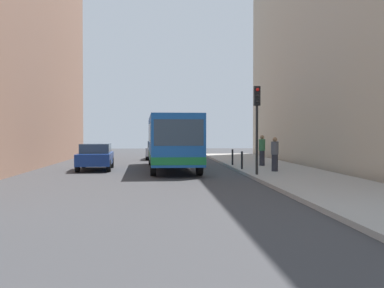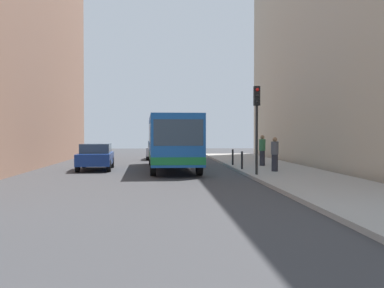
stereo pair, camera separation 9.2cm
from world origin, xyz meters
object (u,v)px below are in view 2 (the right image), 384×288
at_px(traffic_light, 257,113).
at_px(car_beside_bus, 96,156).
at_px(bus, 172,139).
at_px(bollard_near, 242,160).
at_px(pedestrian_mid_sidewalk, 262,150).
at_px(bollard_mid, 233,157).
at_px(car_behind_bus, 159,149).
at_px(pedestrian_near_signal, 275,154).

bearing_deg(traffic_light, car_beside_bus, 147.06).
distance_m(bus, bollard_near, 4.35).
distance_m(traffic_light, pedestrian_mid_sidewalk, 6.40).
distance_m(bus, traffic_light, 6.65).
height_order(bus, bollard_mid, bus).
relative_size(car_beside_bus, bollard_mid, 4.71).
bearing_deg(car_behind_bus, traffic_light, 107.92).
xyz_separation_m(bus, bollard_mid, (3.72, 1.20, -1.10)).
xyz_separation_m(car_beside_bus, pedestrian_mid_sidewalk, (9.69, 0.64, 0.28)).
bearing_deg(bollard_near, bollard_mid, 90.00).
bearing_deg(bollard_mid, car_beside_bus, -171.26).
distance_m(bus, pedestrian_mid_sidewalk, 5.47).
height_order(bollard_mid, pedestrian_mid_sidewalk, pedestrian_mid_sidewalk).
xyz_separation_m(bus, pedestrian_mid_sidewalk, (5.39, 0.60, -0.66)).
distance_m(bus, car_beside_bus, 4.40).
bearing_deg(car_beside_bus, bollard_near, 163.72).
bearing_deg(bollard_mid, bus, -162.17).
bearing_deg(traffic_light, bollard_mid, 90.88).
height_order(bus, traffic_light, traffic_light).
relative_size(bus, car_behind_bus, 2.49).
xyz_separation_m(car_behind_bus, bollard_near, (4.46, -12.59, -0.16)).
xyz_separation_m(bus, traffic_light, (3.82, -5.29, 1.28)).
xyz_separation_m(car_behind_bus, pedestrian_near_signal, (5.85, -14.16, 0.23)).
xyz_separation_m(bus, pedestrian_near_signal, (5.11, -3.54, -0.71)).
relative_size(bus, bollard_mid, 11.68).
height_order(bus, car_behind_bus, bus).
xyz_separation_m(bus, car_beside_bus, (-4.29, -0.03, -0.94)).
bearing_deg(bus, pedestrian_mid_sidewalk, -175.41).
bearing_deg(pedestrian_mid_sidewalk, car_beside_bus, 107.44).
height_order(car_beside_bus, traffic_light, traffic_light).
xyz_separation_m(bollard_near, bollard_mid, (0.00, 3.17, 0.00)).
height_order(pedestrian_near_signal, pedestrian_mid_sidewalk, pedestrian_mid_sidewalk).
relative_size(bollard_near, bollard_mid, 1.00).
bearing_deg(pedestrian_near_signal, car_behind_bus, 1.51).
relative_size(car_behind_bus, pedestrian_near_signal, 2.58).
distance_m(bollard_mid, pedestrian_near_signal, 4.96).
bearing_deg(car_beside_bus, bus, 177.81).
height_order(bollard_near, bollard_mid, same).
relative_size(car_behind_bus, traffic_light, 1.09).
xyz_separation_m(car_behind_bus, bollard_mid, (4.46, -9.42, -0.16)).
bearing_deg(car_beside_bus, car_behind_bus, -111.11).
relative_size(car_behind_bus, bollard_mid, 4.69).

